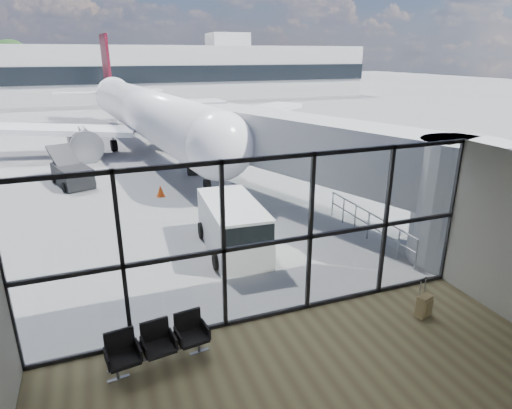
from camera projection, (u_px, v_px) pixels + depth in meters
ground at (131, 119)px, 47.02m from camera, size 220.00×220.00×0.00m
lounge_shell at (386, 338)px, 6.59m from camera, size 12.02×8.01×4.51m
glass_curtain_wall at (268, 242)px, 10.96m from camera, size 12.10×0.12×4.50m
jet_bridge at (311, 152)px, 18.66m from camera, size 8.00×16.50×4.33m
apron_railing at (368, 221)px, 16.42m from camera, size 0.06×5.46×1.11m
far_terminal at (111, 72)px, 64.82m from camera, size 80.00×12.20×11.00m
tree_5 at (12, 60)px, 68.33m from camera, size 6.27×6.27×9.03m
seating_row at (157, 341)px, 9.81m from camera, size 2.33×0.94×1.04m
suitcase at (424, 306)px, 11.58m from camera, size 0.47×0.39×1.13m
airliner at (143, 111)px, 32.53m from camera, size 29.12×33.87×8.74m
service_van at (233, 227)px, 15.35m from camera, size 2.24×4.27×1.81m
belt_loader at (72, 174)px, 23.32m from camera, size 2.53×4.29×1.87m
traffic_cone_a at (241, 191)px, 21.40m from camera, size 0.43×0.43×0.61m
traffic_cone_b at (160, 191)px, 21.54m from camera, size 0.41×0.41×0.59m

